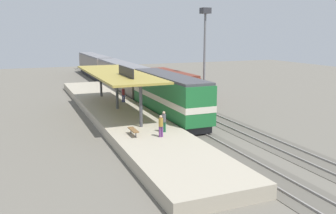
% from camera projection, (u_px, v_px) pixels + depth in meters
% --- Properties ---
extents(ground_plane, '(120.00, 120.00, 0.00)m').
position_uv_depth(ground_plane, '(175.00, 112.00, 40.56)').
color(ground_plane, '#666056').
extents(track_near, '(3.20, 110.00, 0.16)m').
position_uv_depth(track_near, '(158.00, 113.00, 39.81)').
color(track_near, '#565249').
rests_on(track_near, ground).
extents(track_far, '(3.20, 110.00, 0.16)m').
position_uv_depth(track_far, '(196.00, 110.00, 41.51)').
color(track_far, '#565249').
rests_on(track_far, ground).
extents(platform, '(6.00, 44.00, 0.90)m').
position_uv_depth(platform, '(118.00, 113.00, 38.02)').
color(platform, '#A89E89').
rests_on(platform, ground).
extents(station_canopy, '(5.20, 18.00, 4.70)m').
position_uv_depth(station_canopy, '(117.00, 74.00, 37.10)').
color(station_canopy, '#47474C').
rests_on(station_canopy, platform).
extents(platform_bench, '(0.44, 1.70, 0.50)m').
position_uv_depth(platform_bench, '(133.00, 130.00, 27.95)').
color(platform_bench, '#333338').
rests_on(platform_bench, platform).
extents(locomotive, '(2.93, 14.43, 4.44)m').
position_uv_depth(locomotive, '(169.00, 96.00, 36.65)').
color(locomotive, '#28282D').
rests_on(locomotive, track_near).
extents(passenger_carriage_front, '(2.90, 20.00, 4.24)m').
position_uv_depth(passenger_carriage_front, '(122.00, 77.00, 52.98)').
color(passenger_carriage_front, '#28282D').
rests_on(passenger_carriage_front, track_near).
extents(passenger_carriage_rear, '(2.90, 20.00, 4.24)m').
position_uv_depth(passenger_carriage_rear, '(95.00, 65.00, 71.83)').
color(passenger_carriage_rear, '#28282D').
rests_on(passenger_carriage_rear, track_near).
extents(freight_car, '(2.80, 12.00, 3.54)m').
position_uv_depth(freight_car, '(171.00, 84.00, 47.88)').
color(freight_car, '#28282D').
rests_on(freight_car, track_far).
extents(light_mast, '(1.10, 1.10, 11.70)m').
position_uv_depth(light_mast, '(205.00, 35.00, 44.78)').
color(light_mast, slate).
rests_on(light_mast, ground).
extents(person_waiting, '(0.34, 0.34, 1.71)m').
position_uv_depth(person_waiting, '(123.00, 94.00, 41.30)').
color(person_waiting, navy).
rests_on(person_waiting, platform).
extents(person_walking, '(0.34, 0.34, 1.71)m').
position_uv_depth(person_walking, '(161.00, 125.00, 27.48)').
color(person_walking, '#663375').
rests_on(person_walking, platform).
extents(person_boarding, '(0.34, 0.34, 1.71)m').
position_uv_depth(person_boarding, '(164.00, 121.00, 28.81)').
color(person_boarding, '#23603D').
rests_on(person_boarding, platform).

